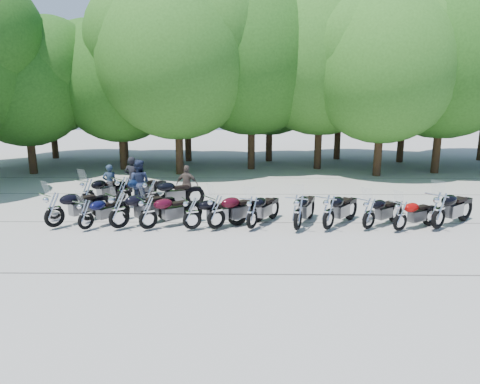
{
  "coord_description": "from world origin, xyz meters",
  "views": [
    {
      "loc": [
        0.19,
        -12.92,
        4.3
      ],
      "look_at": [
        0.0,
        1.5,
        1.1
      ],
      "focal_mm": 32.0,
      "sensor_mm": 36.0,
      "label": 1
    }
  ],
  "objects_px": {
    "motorcycle_13": "(123,191)",
    "motorcycle_11": "(439,210)",
    "rider_0": "(110,183)",
    "rider_1": "(139,183)",
    "motorcycle_5": "(216,211)",
    "rider_3": "(133,178)",
    "motorcycle_6": "(252,212)",
    "motorcycle_10": "(401,215)",
    "motorcycle_3": "(148,212)",
    "motorcycle_12": "(88,192)",
    "motorcycle_9": "(369,213)",
    "motorcycle_4": "(192,212)",
    "motorcycle_8": "(329,211)",
    "motorcycle_7": "(298,212)",
    "motorcycle_1": "(85,214)",
    "motorcycle_0": "(54,209)",
    "rider_2": "(187,184)",
    "motorcycle_2": "(119,210)",
    "motorcycle_14": "(151,193)"
  },
  "relations": [
    {
      "from": "motorcycle_13",
      "to": "motorcycle_4",
      "type": "bearing_deg",
      "value": 177.2
    },
    {
      "from": "motorcycle_3",
      "to": "motorcycle_11",
      "type": "xyz_separation_m",
      "value": [
        9.5,
        0.13,
        0.08
      ]
    },
    {
      "from": "motorcycle_9",
      "to": "motorcycle_8",
      "type": "bearing_deg",
      "value": 53.85
    },
    {
      "from": "motorcycle_3",
      "to": "motorcycle_12",
      "type": "relative_size",
      "value": 0.95
    },
    {
      "from": "motorcycle_4",
      "to": "motorcycle_10",
      "type": "height_order",
      "value": "motorcycle_4"
    },
    {
      "from": "motorcycle_13",
      "to": "rider_0",
      "type": "height_order",
      "value": "rider_0"
    },
    {
      "from": "motorcycle_12",
      "to": "motorcycle_11",
      "type": "bearing_deg",
      "value": -163.34
    },
    {
      "from": "motorcycle_1",
      "to": "motorcycle_11",
      "type": "distance_m",
      "value": 11.55
    },
    {
      "from": "motorcycle_12",
      "to": "motorcycle_13",
      "type": "height_order",
      "value": "motorcycle_13"
    },
    {
      "from": "motorcycle_11",
      "to": "motorcycle_9",
      "type": "bearing_deg",
      "value": 51.33
    },
    {
      "from": "motorcycle_6",
      "to": "motorcycle_10",
      "type": "distance_m",
      "value": 4.79
    },
    {
      "from": "motorcycle_1",
      "to": "motorcycle_4",
      "type": "bearing_deg",
      "value": -145.75
    },
    {
      "from": "motorcycle_0",
      "to": "motorcycle_1",
      "type": "height_order",
      "value": "motorcycle_0"
    },
    {
      "from": "motorcycle_0",
      "to": "rider_3",
      "type": "xyz_separation_m",
      "value": [
        1.54,
        4.2,
        0.23
      ]
    },
    {
      "from": "rider_0",
      "to": "rider_1",
      "type": "distance_m",
      "value": 1.51
    },
    {
      "from": "motorcycle_3",
      "to": "motorcycle_9",
      "type": "height_order",
      "value": "motorcycle_3"
    },
    {
      "from": "motorcycle_6",
      "to": "motorcycle_5",
      "type": "bearing_deg",
      "value": 31.0
    },
    {
      "from": "motorcycle_10",
      "to": "rider_0",
      "type": "height_order",
      "value": "rider_0"
    },
    {
      "from": "motorcycle_4",
      "to": "motorcycle_9",
      "type": "xyz_separation_m",
      "value": [
        5.79,
        0.12,
        -0.02
      ]
    },
    {
      "from": "rider_3",
      "to": "motorcycle_2",
      "type": "bearing_deg",
      "value": 109.21
    },
    {
      "from": "motorcycle_6",
      "to": "motorcycle_10",
      "type": "height_order",
      "value": "motorcycle_6"
    },
    {
      "from": "motorcycle_9",
      "to": "rider_2",
      "type": "bearing_deg",
      "value": 20.7
    },
    {
      "from": "motorcycle_5",
      "to": "motorcycle_13",
      "type": "relative_size",
      "value": 0.94
    },
    {
      "from": "motorcycle_5",
      "to": "rider_3",
      "type": "bearing_deg",
      "value": 5.44
    },
    {
      "from": "motorcycle_3",
      "to": "motorcycle_12",
      "type": "distance_m",
      "value": 4.07
    },
    {
      "from": "motorcycle_11",
      "to": "motorcycle_10",
      "type": "bearing_deg",
      "value": 59.74
    },
    {
      "from": "motorcycle_9",
      "to": "motorcycle_5",
      "type": "bearing_deg",
      "value": 51.07
    },
    {
      "from": "rider_0",
      "to": "rider_3",
      "type": "height_order",
      "value": "rider_3"
    },
    {
      "from": "motorcycle_12",
      "to": "motorcycle_13",
      "type": "distance_m",
      "value": 1.37
    },
    {
      "from": "motorcycle_0",
      "to": "motorcycle_2",
      "type": "distance_m",
      "value": 2.19
    },
    {
      "from": "motorcycle_8",
      "to": "rider_1",
      "type": "relative_size",
      "value": 1.29
    },
    {
      "from": "motorcycle_8",
      "to": "motorcycle_9",
      "type": "distance_m",
      "value": 1.34
    },
    {
      "from": "motorcycle_10",
      "to": "motorcycle_12",
      "type": "xyz_separation_m",
      "value": [
        -11.17,
        2.83,
        0.09
      ]
    },
    {
      "from": "motorcycle_12",
      "to": "rider_1",
      "type": "distance_m",
      "value": 2.0
    },
    {
      "from": "motorcycle_1",
      "to": "rider_0",
      "type": "relative_size",
      "value": 1.32
    },
    {
      "from": "rider_0",
      "to": "rider_2",
      "type": "distance_m",
      "value": 3.3
    },
    {
      "from": "rider_1",
      "to": "motorcycle_0",
      "type": "bearing_deg",
      "value": 66.4
    },
    {
      "from": "motorcycle_13",
      "to": "motorcycle_11",
      "type": "bearing_deg",
      "value": -153.53
    },
    {
      "from": "rider_3",
      "to": "rider_1",
      "type": "bearing_deg",
      "value": 129.24
    },
    {
      "from": "rider_2",
      "to": "motorcycle_14",
      "type": "bearing_deg",
      "value": 53.57
    },
    {
      "from": "rider_0",
      "to": "motorcycle_6",
      "type": "bearing_deg",
      "value": 125.21
    },
    {
      "from": "rider_0",
      "to": "rider_1",
      "type": "height_order",
      "value": "rider_1"
    },
    {
      "from": "motorcycle_3",
      "to": "rider_3",
      "type": "distance_m",
      "value": 4.67
    },
    {
      "from": "motorcycle_7",
      "to": "motorcycle_8",
      "type": "height_order",
      "value": "motorcycle_7"
    },
    {
      "from": "motorcycle_0",
      "to": "rider_0",
      "type": "distance_m",
      "value": 3.94
    },
    {
      "from": "motorcycle_3",
      "to": "motorcycle_8",
      "type": "height_order",
      "value": "motorcycle_8"
    },
    {
      "from": "motorcycle_3",
      "to": "motorcycle_5",
      "type": "distance_m",
      "value": 2.23
    },
    {
      "from": "motorcycle_1",
      "to": "motorcycle_9",
      "type": "relative_size",
      "value": 0.95
    },
    {
      "from": "rider_1",
      "to": "motorcycle_3",
      "type": "bearing_deg",
      "value": 116.17
    },
    {
      "from": "motorcycle_8",
      "to": "motorcycle_11",
      "type": "xyz_separation_m",
      "value": [
        3.6,
        0.09,
        0.05
      ]
    }
  ]
}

